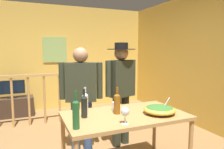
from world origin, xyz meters
TOP-DOWN VIEW (x-y plane):
  - back_wall at (0.00, 2.77)m, footprint 4.89×0.10m
  - side_wall_right at (2.45, 0.83)m, footprint 0.10×4.16m
  - framed_picture at (-0.02, 2.71)m, footprint 0.59×0.03m
  - stair_railing at (-0.64, 1.65)m, footprint 2.49×0.10m
  - tv_console at (-1.04, 2.42)m, footprint 0.90×0.40m
  - flat_screen_tv at (-1.04, 2.39)m, footprint 0.55×0.12m
  - serving_table at (0.33, -0.62)m, footprint 1.41×0.81m
  - salad_bowl at (0.71, -0.76)m, footprint 0.38×0.38m
  - wine_glass at (0.18, -0.92)m, footprint 0.09×0.09m
  - wine_bottle_clear at (-0.10, -0.45)m, footprint 0.07×0.07m
  - wine_bottle_green at (-0.30, -0.85)m, footprint 0.07×0.07m
  - wine_bottle_dark at (-0.14, -0.56)m, footprint 0.07×0.07m
  - wine_bottle_amber at (0.25, -0.57)m, footprint 0.08×0.08m
  - mug_white at (0.28, -0.45)m, footprint 0.12×0.08m
  - person_standing_left at (0.01, 0.17)m, footprint 0.60×0.34m
  - person_standing_right at (0.65, 0.17)m, footprint 0.58×0.43m

SIDE VIEW (x-z plane):
  - tv_console at x=-1.04m, z-range 0.00..0.44m
  - stair_railing at x=-0.64m, z-range 0.09..1.18m
  - flat_screen_tv at x=-1.04m, z-range 0.47..0.88m
  - serving_table at x=0.33m, z-range 0.31..1.09m
  - salad_bowl at x=0.71m, z-range 0.73..0.92m
  - mug_white at x=0.28m, z-range 0.77..0.88m
  - wine_glass at x=0.18m, z-range 0.81..0.99m
  - wine_bottle_amber at x=0.25m, z-range 0.75..1.06m
  - wine_bottle_dark at x=-0.14m, z-range 0.75..1.06m
  - wine_bottle_clear at x=-0.10m, z-range 0.75..1.07m
  - person_standing_left at x=0.01m, z-range 0.14..1.70m
  - wine_bottle_green at x=-0.30m, z-range 0.74..1.11m
  - person_standing_right at x=0.65m, z-range 0.16..1.79m
  - back_wall at x=0.00m, z-range 0.00..2.64m
  - side_wall_right at x=2.45m, z-range 0.00..2.64m
  - framed_picture at x=-0.02m, z-range 1.21..1.85m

